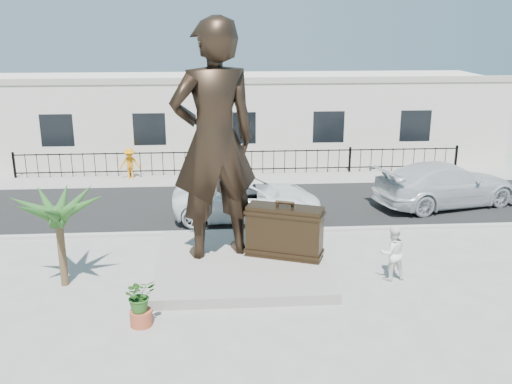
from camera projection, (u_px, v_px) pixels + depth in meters
ground at (261, 289)px, 16.29m from camera, size 100.00×100.00×0.00m
street at (246, 203)px, 23.93m from camera, size 40.00×7.00×0.01m
curb at (251, 231)px, 20.57m from camera, size 40.00×0.25×0.12m
far_sidewalk at (242, 178)px, 27.75m from camera, size 40.00×2.50×0.02m
plinth at (241, 263)px, 17.65m from camera, size 5.20×5.20×0.30m
fence at (241, 162)px, 28.35m from camera, size 22.00×0.10×1.20m
building at (237, 117)px, 31.90m from camera, size 28.00×7.00×4.40m
statue at (214, 141)px, 17.02m from camera, size 3.01×2.40×7.22m
suitcase at (284, 232)px, 17.58m from camera, size 2.43×1.52×1.63m
tourist at (392, 253)px, 16.71m from camera, size 0.89×0.74×1.65m
car_white at (247, 198)px, 21.94m from camera, size 5.75×2.78×1.58m
car_silver at (446, 184)px, 23.50m from camera, size 6.53×3.96×1.77m
worker at (130, 164)px, 27.41m from camera, size 1.03×0.67×1.50m
palm_tree at (65, 285)px, 16.56m from camera, size 1.80×1.80×3.20m
planter at (141, 318)px, 14.31m from camera, size 0.56×0.56×0.40m
shrub at (140, 295)px, 14.13m from camera, size 0.99×0.94×0.86m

